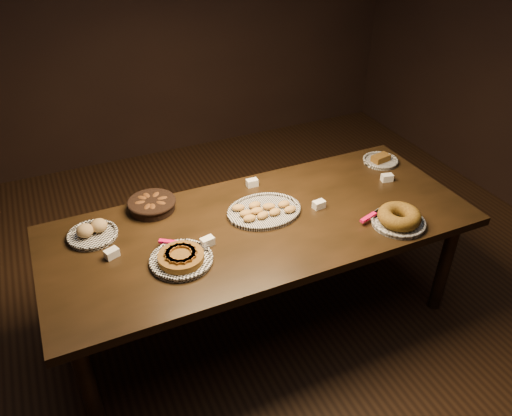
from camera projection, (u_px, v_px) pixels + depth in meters
name	position (u px, v px, depth m)	size (l,w,h in m)	color
ground	(261.00, 317.00, 3.21)	(5.00, 5.00, 0.00)	black
buffet_table	(262.00, 233.00, 2.83)	(2.40, 1.00, 0.75)	black
apple_tart_plate	(181.00, 258.00, 2.49)	(0.32, 0.35, 0.06)	white
madeleine_platter	(264.00, 211.00, 2.85)	(0.43, 0.35, 0.05)	black
bundt_cake_plate	(399.00, 218.00, 2.75)	(0.35, 0.32, 0.09)	black
croissant_basket	(152.00, 204.00, 2.87)	(0.34, 0.34, 0.07)	black
bread_roll_plate	(92.00, 232.00, 2.67)	(0.27, 0.27, 0.08)	white
loaf_plate	(380.00, 160.00, 3.35)	(0.24, 0.24, 0.06)	black
tent_cards	(262.00, 209.00, 2.86)	(1.81, 0.50, 0.04)	white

